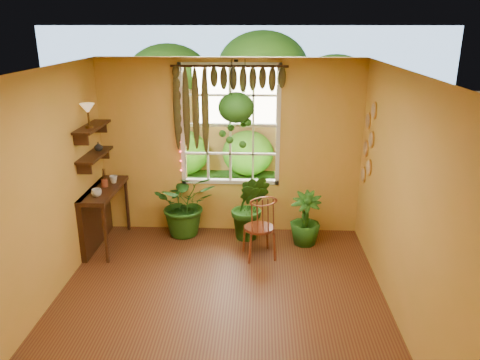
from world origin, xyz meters
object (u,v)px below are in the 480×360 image
object	(u,v)px
windsor_chair	(260,236)
hanging_basket	(236,112)
potted_plant_left	(186,204)
counter_ledge	(98,210)
potted_plant_mid	(250,207)

from	to	relation	value
windsor_chair	hanging_basket	world-z (taller)	hanging_basket
potted_plant_left	windsor_chair	bearing A→B (deg)	-32.09
counter_ledge	potted_plant_left	xyz separation A→B (m)	(1.23, 0.43, -0.04)
counter_ledge	potted_plant_left	distance (m)	1.30
potted_plant_left	hanging_basket	distance (m)	1.68
counter_ledge	potted_plant_left	size ratio (longest dim) A/B	1.17
potted_plant_mid	windsor_chair	bearing A→B (deg)	-75.73
counter_ledge	windsor_chair	bearing A→B (deg)	-7.12
windsor_chair	hanging_basket	bearing A→B (deg)	106.73
potted_plant_left	counter_ledge	bearing A→B (deg)	-160.88
potted_plant_mid	counter_ledge	bearing A→B (deg)	-172.52
hanging_basket	counter_ledge	bearing A→B (deg)	-172.70
counter_ledge	windsor_chair	world-z (taller)	windsor_chair
counter_ledge	potted_plant_mid	world-z (taller)	potted_plant_mid
windsor_chair	potted_plant_left	xyz separation A→B (m)	(-1.15, 0.72, 0.19)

